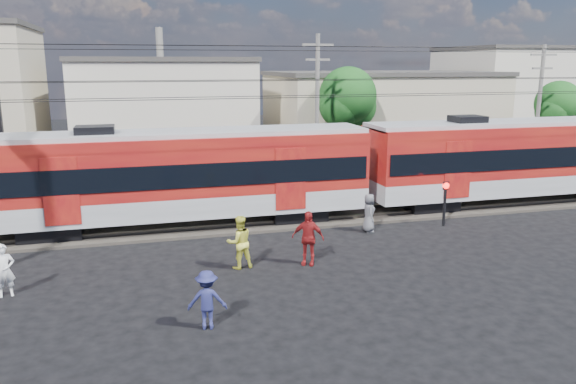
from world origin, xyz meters
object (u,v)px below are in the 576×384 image
pedestrian_c (207,300)px  car_silver (542,170)px  crossing_signal (445,195)px  commuter_train (184,173)px  pedestrian_a (4,271)px

pedestrian_c → car_silver: bearing=-136.9°
car_silver → crossing_signal: crossing_signal is taller
commuter_train → car_silver: 21.82m
commuter_train → crossing_signal: (10.83, -2.67, -1.04)m
pedestrian_c → car_silver: (21.65, 13.76, -0.09)m
pedestrian_a → pedestrian_c: (5.62, -3.72, -0.01)m
pedestrian_c → car_silver: size_ratio=0.38×
pedestrian_c → commuter_train: bearing=-81.0°
commuter_train → pedestrian_a: commuter_train is taller
crossing_signal → pedestrian_a: bearing=-169.0°
commuter_train → crossing_signal: size_ratio=25.54×
commuter_train → pedestrian_a: 8.51m
commuter_train → pedestrian_c: bearing=-91.7°
pedestrian_c → crossing_signal: crossing_signal is taller
pedestrian_a → pedestrian_c: size_ratio=1.01×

